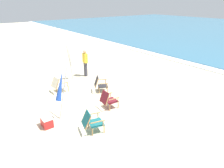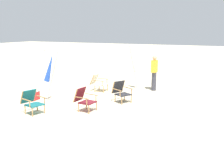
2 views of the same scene
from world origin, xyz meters
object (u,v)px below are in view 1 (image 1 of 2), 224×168
Objects in this scene: beach_chair_far_center at (92,121)px; umbrella_furled_white at (70,57)px; beach_chair_back_left at (100,84)px; beach_chair_back_right at (59,84)px; umbrella_furled_blue at (61,86)px; cooler_box at (47,121)px; person_near_chairs at (85,63)px; beach_chair_front_left at (108,99)px.

beach_chair_far_center is 5.47m from umbrella_furled_white.
beach_chair_back_left is (-2.64, 2.13, 0.01)m from beach_chair_far_center.
umbrella_furled_blue is (2.33, -0.84, 0.92)m from beach_chair_back_right.
umbrella_furled_white is 4.28× the size of cooler_box.
umbrella_furled_white is 1.02× the size of umbrella_furled_blue.
umbrella_furled_blue is 1.26× the size of person_near_chairs.
beach_chair_front_left is 2.12m from umbrella_furled_blue.
umbrella_furled_white is at bearing 175.74° from beach_chair_front_left.
umbrella_furled_blue is 4.78m from person_near_chairs.
beach_chair_back_right is 2.07m from beach_chair_back_left.
beach_chair_back_right is at bearing 147.90° from cooler_box.
umbrella_furled_blue reaches higher than cooler_box.
beach_chair_front_left is 0.39× the size of umbrella_furled_white.
umbrella_furled_blue is at bearing -65.86° from beach_chair_back_left.
beach_chair_far_center is 0.98× the size of beach_chair_back_left.
beach_chair_back_right is at bearing 160.14° from umbrella_furled_blue.
beach_chair_far_center is 3.86m from beach_chair_back_right.
person_near_chairs is (-5.09, 2.72, 0.41)m from beach_chair_far_center.
beach_chair_back_right is (-3.84, 0.44, 0.00)m from beach_chair_far_center.
beach_chair_far_center is 1.73× the size of cooler_box.
umbrella_furled_white reaches higher than cooler_box.
umbrella_furled_white is 1.10m from person_near_chairs.
umbrella_furled_white reaches higher than beach_chair_far_center.
cooler_box is at bearing -96.00° from beach_chair_front_left.
beach_chair_far_center is 0.52× the size of person_near_chairs.
person_near_chairs is 5.47m from cooler_box.
beach_chair_front_left is at bearing 19.59° from beach_chair_back_right.
beach_chair_front_left reaches higher than beach_chair_far_center.
beach_chair_back_right is at bearing -46.21° from umbrella_furled_white.
cooler_box is at bearing -137.88° from beach_chair_far_center.
person_near_chairs is (0.00, 0.96, -0.53)m from umbrella_furled_white.
beach_chair_back_right is 2.05m from umbrella_furled_white.
beach_chair_far_center is at bearing 14.78° from umbrella_furled_blue.
person_near_chairs reaches higher than beach_chair_back_right.
umbrella_furled_white is at bearing -90.16° from person_near_chairs.
umbrella_furled_white reaches higher than umbrella_furled_blue.
person_near_chairs is (-2.45, 0.59, 0.41)m from beach_chair_back_left.
beach_chair_front_left is at bearing -22.59° from beach_chair_back_left.
cooler_box is (0.23, -0.76, -1.14)m from umbrella_furled_blue.
beach_chair_back_left is 1.77× the size of cooler_box.
beach_chair_front_left is 4.21m from umbrella_furled_white.
umbrella_furled_blue is (1.13, -2.53, 0.91)m from beach_chair_back_left.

